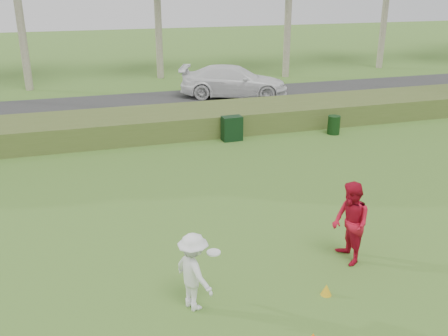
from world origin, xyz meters
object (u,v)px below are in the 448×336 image
object	(u,v)px
trash_bin	(334,125)
utility_cabinet	(232,128)
player_red	(350,223)
player_white	(194,272)
car_right	(234,81)
cone_yellow	(326,290)

from	to	relation	value
trash_bin	utility_cabinet	bearing A→B (deg)	174.54
player_red	utility_cabinet	size ratio (longest dim) A/B	1.95
player_white	trash_bin	size ratio (longest dim) A/B	2.07
player_white	trash_bin	world-z (taller)	player_white
player_red	car_right	size ratio (longest dim) A/B	0.33
cone_yellow	trash_bin	world-z (taller)	trash_bin
cone_yellow	utility_cabinet	bearing A→B (deg)	82.36
player_red	trash_bin	bearing A→B (deg)	157.20
trash_bin	car_right	size ratio (longest dim) A/B	0.13
trash_bin	car_right	xyz separation A→B (m)	(-1.82, 7.72, 0.51)
trash_bin	car_right	bearing A→B (deg)	103.24
utility_cabinet	car_right	size ratio (longest dim) A/B	0.17
player_white	player_red	world-z (taller)	player_red
trash_bin	car_right	distance (m)	7.95
player_white	trash_bin	bearing A→B (deg)	-62.81
player_white	player_red	xyz separation A→B (m)	(3.74, 0.63, 0.16)
cone_yellow	trash_bin	bearing A→B (deg)	60.52
trash_bin	player_white	bearing A→B (deg)	-130.78
player_red	player_white	bearing A→B (deg)	-76.13
player_white	player_red	size ratio (longest dim) A/B	0.83
player_red	utility_cabinet	xyz separation A→B (m)	(0.33, 9.49, -0.47)
player_red	cone_yellow	distance (m)	1.72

